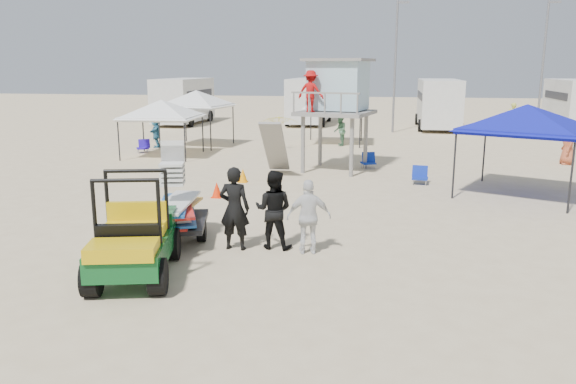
% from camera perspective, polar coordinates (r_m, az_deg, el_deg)
% --- Properties ---
extents(ground, '(140.00, 140.00, 0.00)m').
position_cam_1_polar(ground, '(10.48, -5.66, -10.42)').
color(ground, beige).
rests_on(ground, ground).
extents(utility_cart, '(1.95, 2.94, 2.05)m').
position_cam_1_polar(utility_cart, '(11.43, -15.60, -3.80)').
color(utility_cart, '#0C4F1E').
rests_on(utility_cart, ground).
extents(surf_trailer, '(1.77, 2.60, 2.11)m').
position_cam_1_polar(surf_trailer, '(13.51, -11.32, -1.45)').
color(surf_trailer, black).
rests_on(surf_trailer, ground).
extents(man_left, '(0.71, 0.47, 1.92)m').
position_cam_1_polar(man_left, '(12.74, -5.45, -1.67)').
color(man_left, black).
rests_on(man_left, ground).
extents(man_mid, '(0.93, 0.76, 1.81)m').
position_cam_1_polar(man_mid, '(12.79, -1.48, -1.79)').
color(man_mid, black).
rests_on(man_mid, ground).
extents(man_right, '(1.05, 0.62, 1.68)m').
position_cam_1_polar(man_right, '(12.43, 2.14, -2.55)').
color(man_right, white).
rests_on(man_right, ground).
extents(lifeguard_tower, '(3.23, 3.23, 4.30)m').
position_cam_1_polar(lifeguard_tower, '(22.47, 4.72, 10.32)').
color(lifeguard_tower, gray).
rests_on(lifeguard_tower, ground).
extents(canopy_blue, '(4.62, 4.62, 3.34)m').
position_cam_1_polar(canopy_blue, '(19.36, 23.13, 7.77)').
color(canopy_blue, black).
rests_on(canopy_blue, ground).
extents(canopy_white_a, '(3.36, 3.36, 3.02)m').
position_cam_1_polar(canopy_white_a, '(26.67, -12.77, 8.83)').
color(canopy_white_a, black).
rests_on(canopy_white_a, ground).
extents(canopy_white_b, '(3.39, 3.39, 3.30)m').
position_cam_1_polar(canopy_white_b, '(29.90, -9.31, 9.89)').
color(canopy_white_b, black).
rests_on(canopy_white_b, ground).
extents(canopy_white_c, '(3.08, 3.08, 3.15)m').
position_cam_1_polar(canopy_white_c, '(30.44, 4.76, 9.77)').
color(canopy_white_c, black).
rests_on(canopy_white_c, ground).
extents(umbrella_a, '(2.49, 2.50, 1.72)m').
position_cam_1_polar(umbrella_a, '(31.71, -14.51, 6.37)').
color(umbrella_a, '#AE2D12').
rests_on(umbrella_a, ground).
extents(umbrella_b, '(2.66, 2.66, 1.72)m').
position_cam_1_polar(umbrella_b, '(28.16, -0.86, 6.03)').
color(umbrella_b, yellow).
rests_on(umbrella_b, ground).
extents(cone_near, '(0.34, 0.34, 0.50)m').
position_cam_1_polar(cone_near, '(18.04, -7.24, 0.23)').
color(cone_near, '#FF2D08').
rests_on(cone_near, ground).
extents(cone_far, '(0.34, 0.34, 0.50)m').
position_cam_1_polar(cone_far, '(20.33, -4.60, 1.69)').
color(cone_far, '#FF9508').
rests_on(cone_far, ground).
extents(beach_chair_a, '(0.72, 0.81, 0.64)m').
position_cam_1_polar(beach_chair_a, '(28.28, -14.47, 4.54)').
color(beach_chair_a, '#2710B7').
rests_on(beach_chair_a, ground).
extents(beach_chair_b, '(0.68, 0.74, 0.64)m').
position_cam_1_polar(beach_chair_b, '(23.41, 8.17, 3.21)').
color(beach_chair_b, '#0E2BA1').
rests_on(beach_chair_b, ground).
extents(beach_chair_c, '(0.60, 0.64, 0.64)m').
position_cam_1_polar(beach_chair_c, '(20.55, 13.26, 1.69)').
color(beach_chair_c, '#0F29A3').
rests_on(beach_chair_c, ground).
extents(rv_far_left, '(2.64, 6.80, 3.25)m').
position_cam_1_polar(rv_far_left, '(41.98, -10.56, 9.28)').
color(rv_far_left, silver).
rests_on(rv_far_left, ground).
extents(rv_mid_left, '(2.65, 6.50, 3.25)m').
position_cam_1_polar(rv_mid_left, '(41.22, 2.15, 9.43)').
color(rv_mid_left, silver).
rests_on(rv_mid_left, ground).
extents(rv_mid_right, '(2.64, 7.00, 3.25)m').
position_cam_1_polar(rv_mid_right, '(39.47, 15.05, 8.87)').
color(rv_mid_right, silver).
rests_on(rv_mid_right, ground).
extents(rv_far_right, '(2.64, 6.60, 3.25)m').
position_cam_1_polar(rv_far_right, '(42.65, 27.13, 8.18)').
color(rv_far_right, silver).
rests_on(rv_far_right, ground).
extents(light_pole_left, '(0.14, 0.14, 8.00)m').
position_cam_1_polar(light_pole_left, '(36.27, 10.82, 12.26)').
color(light_pole_left, slate).
rests_on(light_pole_left, ground).
extents(light_pole_right, '(0.14, 0.14, 8.00)m').
position_cam_1_polar(light_pole_right, '(38.91, 24.44, 11.39)').
color(light_pole_right, slate).
rests_on(light_pole_right, ground).
extents(distant_beachgoers, '(20.42, 13.13, 1.86)m').
position_cam_1_polar(distant_beachgoers, '(29.23, 7.75, 6.16)').
color(distant_beachgoers, '#BD5836').
rests_on(distant_beachgoers, ground).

